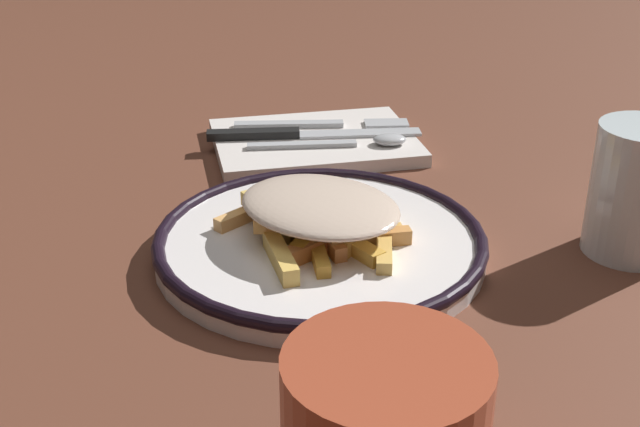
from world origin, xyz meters
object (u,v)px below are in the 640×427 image
napkin (315,142)px  fork (323,124)px  knife (295,134)px  fries_heap (322,214)px  spoon (355,142)px  water_glass (638,191)px  plate (320,243)px

napkin → fork: bearing=155.5°
napkin → knife: (-0.00, -0.02, 0.01)m
fries_heap → spoon: 0.19m
water_glass → spoon: bearing=-141.4°
fries_heap → spoon: (-0.18, 0.06, -0.02)m
knife → spoon: size_ratio=1.38×
fork → spoon: bearing=21.7°
napkin → fries_heap: bearing=-6.8°
napkin → knife: 0.02m
plate → spoon: spoon is taller
plate → spoon: bearing=161.5°
fork → fries_heap: bearing=-8.9°
plate → fork: (-0.24, 0.04, 0.00)m
fries_heap → fork: fries_heap is taller
knife → plate: bearing=-2.2°
fries_heap → napkin: bearing=173.2°
knife → water_glass: bearing=42.4°
fries_heap → knife: fries_heap is taller
fries_heap → fork: 0.24m
fork → spoon: 0.06m
plate → water_glass: 0.24m
fries_heap → napkin: fries_heap is taller
plate → spoon: (-0.19, 0.06, 0.01)m
napkin → water_glass: water_glass is taller
knife → water_glass: water_glass is taller
napkin → water_glass: 0.32m
plate → knife: 0.22m
napkin → water_glass: size_ratio=1.94×
fork → plate: bearing=-9.2°
water_glass → napkin: bearing=-139.9°
plate → fries_heap: (-0.00, 0.00, 0.02)m
fries_heap → water_glass: (0.03, 0.23, 0.02)m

